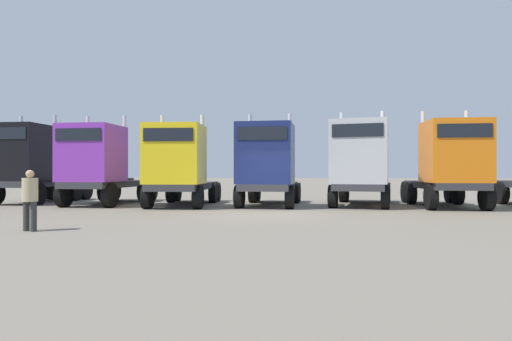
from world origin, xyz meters
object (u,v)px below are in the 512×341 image
semi_truck_yellow (179,166)px  semi_truck_orange (450,163)px  semi_truck_purple (99,164)px  visitor_with_camera (30,196)px  semi_truck_silver (361,163)px  semi_truck_navy (268,164)px  semi_truck_black (29,163)px

semi_truck_yellow → semi_truck_orange: 12.00m
semi_truck_purple → visitor_with_camera: (2.37, -8.82, -1.00)m
semi_truck_purple → semi_truck_silver: (12.22, 0.60, 0.07)m
semi_truck_orange → visitor_with_camera: 16.33m
semi_truck_navy → semi_truck_black: bearing=-90.2°
semi_truck_orange → semi_truck_black: bearing=-91.6°
semi_truck_black → semi_truck_orange: semi_truck_black is taller
semi_truck_purple → semi_truck_black: bearing=-99.0°
semi_truck_black → semi_truck_orange: bearing=89.7°
semi_truck_navy → visitor_with_camera: 10.58m
semi_truck_black → semi_truck_silver: bearing=91.0°
semi_truck_navy → semi_truck_orange: bearing=93.2°
semi_truck_orange → semi_truck_purple: bearing=-89.3°
semi_truck_black → visitor_with_camera: bearing=35.4°
semi_truck_yellow → semi_truck_navy: semi_truck_navy is taller
semi_truck_purple → semi_truck_silver: size_ratio=0.94×
visitor_with_camera → semi_truck_navy: bearing=-14.2°
semi_truck_navy → semi_truck_silver: size_ratio=0.89×
semi_truck_purple → semi_truck_silver: bearing=94.3°
semi_truck_purple → semi_truck_navy: 8.00m
semi_truck_black → semi_truck_silver: 16.28m
semi_truck_orange → semi_truck_yellow: bearing=-87.1°
semi_truck_yellow → semi_truck_navy: size_ratio=1.06×
semi_truck_silver → visitor_with_camera: size_ratio=4.08×
semi_truck_yellow → semi_truck_silver: (8.22, 1.03, 0.13)m
semi_truck_purple → visitor_with_camera: 9.19m
semi_truck_black → visitor_with_camera: (6.42, -9.57, -1.08)m
semi_truck_black → semi_truck_navy: (12.05, -0.67, -0.09)m
semi_truck_silver → semi_truck_purple: bearing=-76.0°
semi_truck_purple → semi_truck_orange: bearing=91.9°
semi_truck_black → semi_truck_purple: 4.12m
semi_truck_purple → semi_truck_silver: 12.24m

